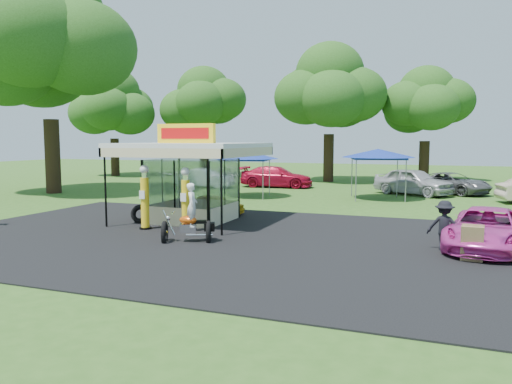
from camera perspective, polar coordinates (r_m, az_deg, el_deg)
ground at (r=16.47m, az=-9.29°, el=-6.41°), size 120.00×120.00×0.00m
asphalt_apron at (r=18.18m, az=-6.11°, el=-5.13°), size 20.00×14.00×0.04m
gas_station_kiosk at (r=21.50m, az=-7.28°, el=1.31°), size 5.40×5.40×4.18m
gas_pump_left at (r=19.89m, az=-12.59°, el=-0.78°), size 0.48×0.48×2.55m
gas_pump_right at (r=19.04m, az=-8.03°, el=-1.08°), size 0.46×0.46×2.49m
motorcycle at (r=17.19m, az=-7.51°, el=-3.05°), size 1.88×1.43×2.14m
spare_tires at (r=21.66m, az=-13.11°, el=-2.47°), size 0.99×0.75×0.80m
a_frame_sign at (r=15.60m, az=23.47°, el=-5.48°), size 0.62×0.58×1.08m
kiosk_car at (r=23.59m, az=-4.71°, el=-1.43°), size 2.82×1.13×0.96m
pink_sedan at (r=17.59m, az=24.88°, el=-3.88°), size 2.97×5.11×1.34m
spectator_east_a at (r=16.87m, az=20.71°, el=-3.64°), size 1.06×0.63×1.61m
bg_car_a at (r=36.88m, az=-5.87°, el=1.57°), size 4.37×1.96×1.39m
bg_car_b at (r=37.11m, az=2.35°, el=1.75°), size 5.52×2.56×1.56m
bg_car_c at (r=33.42m, az=17.52°, el=1.16°), size 5.43×4.28×1.73m
bg_car_d at (r=34.94m, az=21.48°, el=0.94°), size 5.44×4.78×1.39m
tent_west at (r=30.69m, az=-1.23°, el=4.21°), size 4.06×4.06×2.84m
tent_east at (r=30.38m, az=13.78°, el=4.28°), size 4.27×4.27×2.99m
oak_far_a at (r=51.04m, az=-15.96°, el=9.11°), size 8.63×8.63×10.23m
oak_far_b at (r=49.11m, az=-5.96°, el=9.54°), size 8.66×8.66×10.33m
oak_far_c at (r=42.67m, az=8.39°, el=10.84°), size 9.60×9.60×11.31m
oak_far_d at (r=44.95m, az=18.83°, el=8.90°), size 7.98×7.98×9.50m
oak_near at (r=36.00m, az=-22.65°, el=14.29°), size 12.47×12.47×14.35m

